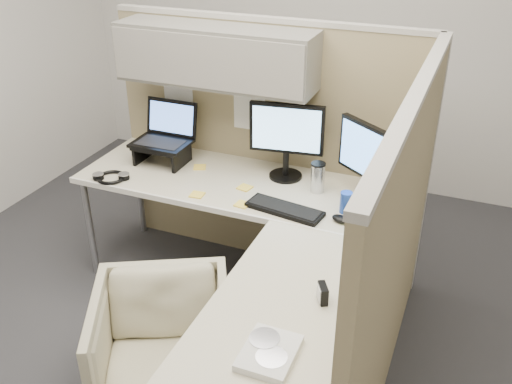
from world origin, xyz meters
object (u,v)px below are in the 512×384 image
at_px(desk, 251,230).
at_px(monitor_left, 287,135).
at_px(office_chair, 163,341).
at_px(keyboard, 285,209).

xyz_separation_m(desk, monitor_left, (-0.02, 0.58, 0.32)).
relative_size(desk, office_chair, 3.00).
bearing_deg(desk, keyboard, 57.31).
distance_m(office_chair, keyboard, 0.93).
xyz_separation_m(office_chair, monitor_left, (0.21, 1.16, 0.67)).
xyz_separation_m(desk, keyboard, (0.12, 0.18, 0.05)).
bearing_deg(monitor_left, keyboard, -79.27).
distance_m(office_chair, monitor_left, 1.35).
relative_size(office_chair, keyboard, 1.56).
distance_m(desk, keyboard, 0.23).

